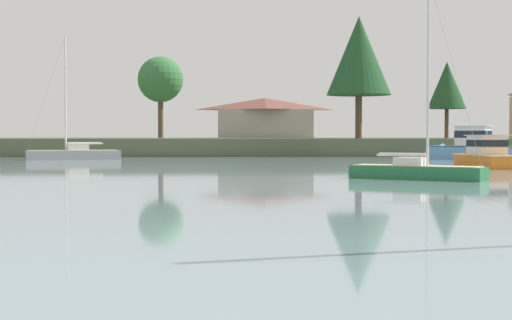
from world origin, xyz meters
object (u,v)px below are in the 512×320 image
Objects in this scene: sailboat_green at (417,175)px; sailboat_grey at (74,157)px; cruiser_orange at (483,159)px; cruiser_skyblue at (466,152)px; mooring_buoy_red at (422,162)px.

sailboat_grey is at bearing 125.58° from sailboat_green.
sailboat_green is 40.27m from sailboat_grey.
sailboat_grey reaches higher than cruiser_orange.
cruiser_skyblue is at bearing 75.78° from cruiser_orange.
sailboat_green is 23.12m from mooring_buoy_red.
sailboat_grey reaches higher than mooring_buoy_red.
cruiser_skyblue is at bearing -0.18° from sailboat_grey.
sailboat_green is 0.88× the size of sailboat_grey.
sailboat_green is at bearing -119.98° from cruiser_orange.
cruiser_skyblue is at bearing 56.44° from mooring_buoy_red.
sailboat_green is 35.12m from cruiser_skyblue.
sailboat_green reaches higher than mooring_buoy_red.
cruiser_orange is at bearing 60.02° from sailboat_green.
mooring_buoy_red is (-2.26, 7.81, -0.47)m from cruiser_orange.
mooring_buoy_red is at bearing 106.12° from cruiser_orange.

